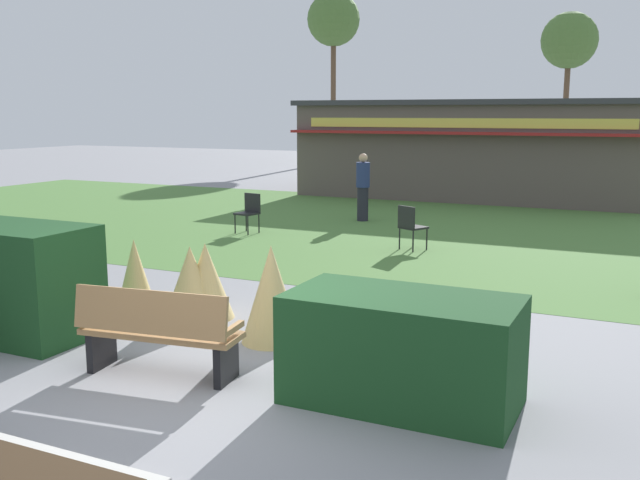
{
  "coord_description": "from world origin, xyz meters",
  "views": [
    {
      "loc": [
        3.83,
        -5.48,
        2.69
      ],
      "look_at": [
        -0.28,
        3.16,
        0.98
      ],
      "focal_mm": 40.11,
      "sensor_mm": 36.0,
      "label": 1
    }
  ],
  "objects_px": {
    "tree_left_bg": "(334,21)",
    "tree_center_bg": "(569,42)",
    "parked_car_west_slot": "(484,161)",
    "food_kiosk": "(477,148)",
    "person_strolling": "(363,187)",
    "cafe_chair_center": "(249,210)",
    "park_bench": "(158,332)",
    "cafe_chair_east": "(410,224)"
  },
  "relations": [
    {
      "from": "tree_left_bg",
      "to": "tree_center_bg",
      "type": "height_order",
      "value": "tree_left_bg"
    },
    {
      "from": "parked_car_west_slot",
      "to": "tree_left_bg",
      "type": "xyz_separation_m",
      "value": [
        -9.4,
        5.02,
        6.82
      ]
    },
    {
      "from": "food_kiosk",
      "to": "parked_car_west_slot",
      "type": "bearing_deg",
      "value": 100.67
    },
    {
      "from": "food_kiosk",
      "to": "tree_center_bg",
      "type": "xyz_separation_m",
      "value": [
        0.83,
        15.57,
        4.65
      ]
    },
    {
      "from": "person_strolling",
      "to": "tree_left_bg",
      "type": "height_order",
      "value": "tree_left_bg"
    },
    {
      "from": "food_kiosk",
      "to": "person_strolling",
      "type": "distance_m",
      "value": 6.84
    },
    {
      "from": "cafe_chair_center",
      "to": "park_bench",
      "type": "bearing_deg",
      "value": -65.0
    },
    {
      "from": "cafe_chair_center",
      "to": "tree_left_bg",
      "type": "bearing_deg",
      "value": 109.76
    },
    {
      "from": "cafe_chair_east",
      "to": "cafe_chair_center",
      "type": "distance_m",
      "value": 3.97
    },
    {
      "from": "tree_left_bg",
      "to": "food_kiosk",
      "type": "bearing_deg",
      "value": -49.35
    },
    {
      "from": "cafe_chair_center",
      "to": "cafe_chair_east",
      "type": "bearing_deg",
      "value": -6.42
    },
    {
      "from": "park_bench",
      "to": "cafe_chair_center",
      "type": "relative_size",
      "value": 1.97
    },
    {
      "from": "cafe_chair_east",
      "to": "parked_car_west_slot",
      "type": "height_order",
      "value": "parked_car_west_slot"
    },
    {
      "from": "tree_left_bg",
      "to": "tree_center_bg",
      "type": "bearing_deg",
      "value": 14.24
    },
    {
      "from": "cafe_chair_east",
      "to": "tree_left_bg",
      "type": "relative_size",
      "value": 0.1
    },
    {
      "from": "food_kiosk",
      "to": "tree_left_bg",
      "type": "relative_size",
      "value": 1.23
    },
    {
      "from": "cafe_chair_center",
      "to": "tree_left_bg",
      "type": "height_order",
      "value": "tree_left_bg"
    },
    {
      "from": "cafe_chair_center",
      "to": "person_strolling",
      "type": "bearing_deg",
      "value": 59.56
    },
    {
      "from": "cafe_chair_east",
      "to": "cafe_chair_center",
      "type": "xyz_separation_m",
      "value": [
        -3.94,
        0.44,
        0.0
      ]
    },
    {
      "from": "person_strolling",
      "to": "parked_car_west_slot",
      "type": "distance_m",
      "value": 14.28
    },
    {
      "from": "park_bench",
      "to": "food_kiosk",
      "type": "height_order",
      "value": "food_kiosk"
    },
    {
      "from": "tree_center_bg",
      "to": "food_kiosk",
      "type": "bearing_deg",
      "value": -93.04
    },
    {
      "from": "food_kiosk",
      "to": "tree_left_bg",
      "type": "distance_m",
      "value": 17.65
    },
    {
      "from": "cafe_chair_east",
      "to": "tree_left_bg",
      "type": "distance_m",
      "value": 26.38
    },
    {
      "from": "cafe_chair_center",
      "to": "tree_left_bg",
      "type": "relative_size",
      "value": 0.1
    },
    {
      "from": "park_bench",
      "to": "food_kiosk",
      "type": "bearing_deg",
      "value": 92.88
    },
    {
      "from": "park_bench",
      "to": "tree_center_bg",
      "type": "distance_m",
      "value": 33.64
    },
    {
      "from": "food_kiosk",
      "to": "cafe_chair_center",
      "type": "bearing_deg",
      "value": -107.06
    },
    {
      "from": "cafe_chair_center",
      "to": "tree_center_bg",
      "type": "bearing_deg",
      "value": 81.53
    },
    {
      "from": "cafe_chair_center",
      "to": "parked_car_west_slot",
      "type": "distance_m",
      "value": 17.12
    },
    {
      "from": "tree_left_bg",
      "to": "parked_car_west_slot",
      "type": "bearing_deg",
      "value": -28.08
    },
    {
      "from": "food_kiosk",
      "to": "tree_center_bg",
      "type": "distance_m",
      "value": 16.27
    },
    {
      "from": "cafe_chair_center",
      "to": "person_strolling",
      "type": "xyz_separation_m",
      "value": [
        1.63,
        2.78,
        0.33
      ]
    },
    {
      "from": "tree_left_bg",
      "to": "cafe_chair_east",
      "type": "bearing_deg",
      "value": -62.2
    },
    {
      "from": "person_strolling",
      "to": "tree_center_bg",
      "type": "xyz_separation_m",
      "value": [
        2.1,
        22.25,
        5.33
      ]
    },
    {
      "from": "food_kiosk",
      "to": "parked_car_west_slot",
      "type": "height_order",
      "value": "food_kiosk"
    },
    {
      "from": "cafe_chair_center",
      "to": "tree_center_bg",
      "type": "height_order",
      "value": "tree_center_bg"
    },
    {
      "from": "cafe_chair_center",
      "to": "parked_car_west_slot",
      "type": "relative_size",
      "value": 0.21
    },
    {
      "from": "cafe_chair_east",
      "to": "cafe_chair_center",
      "type": "relative_size",
      "value": 1.0
    },
    {
      "from": "person_strolling",
      "to": "parked_car_west_slot",
      "type": "relative_size",
      "value": 0.39
    },
    {
      "from": "park_bench",
      "to": "tree_left_bg",
      "type": "relative_size",
      "value": 0.2
    },
    {
      "from": "tree_left_bg",
      "to": "park_bench",
      "type": "bearing_deg",
      "value": -68.8
    }
  ]
}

